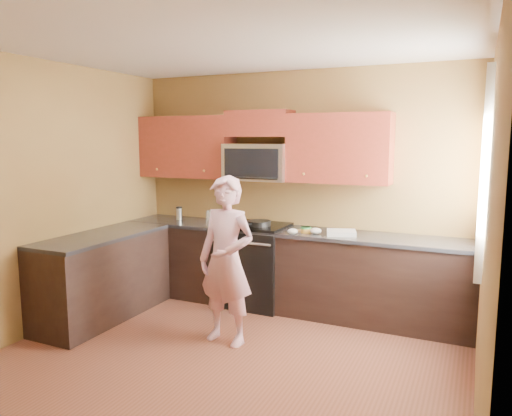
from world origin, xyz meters
The scene contains 26 objects.
floor centered at (0.00, 0.00, 0.00)m, with size 4.00×4.00×0.00m, color brown.
ceiling centered at (0.00, 0.00, 2.70)m, with size 4.00×4.00×0.00m, color white.
wall_back centered at (0.00, 2.00, 1.35)m, with size 4.00×4.00×0.00m, color brown.
wall_left centered at (-2.00, 0.00, 1.35)m, with size 4.00×4.00×0.00m, color brown.
wall_right centered at (2.00, 0.00, 1.35)m, with size 4.00×4.00×0.00m, color brown.
cabinet_back_run centered at (0.00, 1.70, 0.44)m, with size 4.00×0.60×0.88m, color black.
cabinet_left_run centered at (-1.70, 0.60, 0.44)m, with size 0.60×1.60×0.88m, color black.
countertop_back centered at (0.00, 1.69, 0.90)m, with size 4.00×0.62×0.04m, color black.
countertop_left centered at (-1.69, 0.60, 0.90)m, with size 0.62×1.60×0.04m, color black.
stove centered at (-0.40, 1.68, 0.47)m, with size 0.76×0.65×0.95m, color black, non-canonical shape.
microwave centered at (-0.40, 1.80, 1.45)m, with size 0.76×0.40×0.42m, color silver, non-canonical shape.
upper_cab_left centered at (-1.39, 1.83, 1.45)m, with size 1.22×0.33×0.75m, color maroon, non-canonical shape.
upper_cab_right centered at (0.54, 1.83, 1.45)m, with size 1.12×0.33×0.75m, color maroon, non-canonical shape.
upper_cab_over_mw centered at (-0.40, 1.83, 2.10)m, with size 0.76×0.33×0.30m, color maroon.
window centered at (1.98, 1.20, 1.65)m, with size 0.06×1.06×1.66m, color white, non-canonical shape.
woman centered at (-0.18, 0.59, 0.80)m, with size 0.58×0.38×1.59m, color #D3698E.
frying_pan centered at (-0.30, 1.62, 0.95)m, with size 0.26×0.46×0.06m, color black, non-canonical shape.
butter_tub centered at (0.26, 1.59, 0.92)m, with size 0.11×0.11×0.08m, color gold, non-canonical shape.
toast_slice centered at (0.20, 1.63, 0.93)m, with size 0.11×0.11×0.01m, color #B27F47.
napkin_a centered at (0.16, 1.45, 0.95)m, with size 0.11×0.12×0.06m, color silver.
napkin_b centered at (0.38, 1.56, 0.95)m, with size 0.12×0.13×0.07m, color silver.
dish_towel centered at (0.65, 1.62, 0.95)m, with size 0.30×0.24×0.05m, color silver.
travel_mug centered at (-1.47, 1.75, 0.92)m, with size 0.07×0.07×0.16m, color silver, non-canonical shape.
glass_a centered at (-1.11, 1.91, 0.98)m, with size 0.07×0.07×0.12m, color silver.
glass_b centered at (-1.10, 1.85, 0.98)m, with size 0.07×0.07×0.12m, color silver.
glass_c centered at (-0.86, 1.74, 0.98)m, with size 0.07×0.07×0.12m, color silver.
Camera 1 is at (1.94, -3.35, 1.93)m, focal length 34.25 mm.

